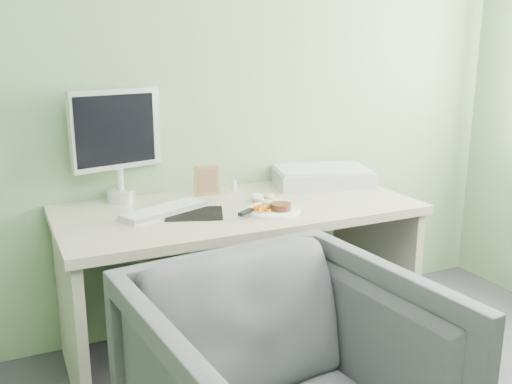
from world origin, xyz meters
name	(u,v)px	position (x,y,z in m)	size (l,w,h in m)	color
wall_back	(207,63)	(0.00, 2.00, 1.35)	(3.50, 3.50, 0.00)	#64805A
desk	(239,244)	(0.00, 1.62, 0.55)	(1.60, 0.75, 0.73)	#B3A596
plate	(273,211)	(0.09, 1.47, 0.74)	(0.24, 0.24, 0.01)	white
steak	(281,207)	(0.12, 1.44, 0.76)	(0.09, 0.09, 0.03)	black
potato_pile	(272,200)	(0.12, 1.53, 0.77)	(0.10, 0.07, 0.05)	tan
carrot_heap	(263,208)	(0.04, 1.45, 0.76)	(0.05, 0.05, 0.04)	orange
steak_knife	(250,210)	(-0.02, 1.46, 0.75)	(0.20, 0.15, 0.02)	silver
mousepad	(194,213)	(-0.22, 1.58, 0.73)	(0.24, 0.21, 0.00)	black
keyboard	(165,210)	(-0.34, 1.65, 0.75)	(0.40, 0.12, 0.02)	white
computer_mouse	(258,198)	(0.11, 1.64, 0.75)	(0.06, 0.11, 0.04)	white
photo_frame	(207,180)	(-0.07, 1.86, 0.80)	(0.12, 0.01, 0.15)	olive
eyedrop_bottle	(234,185)	(0.09, 1.88, 0.76)	(0.02, 0.02, 0.07)	white
scanner	(321,177)	(0.56, 1.83, 0.77)	(0.49, 0.32, 0.08)	silver
monitor	(117,139)	(-0.47, 1.94, 1.02)	(0.43, 0.16, 0.51)	silver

